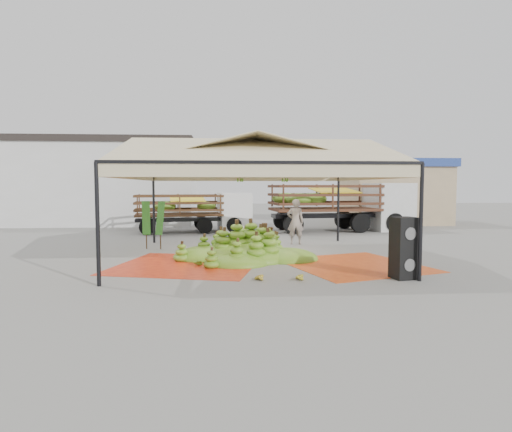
{
  "coord_description": "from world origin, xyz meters",
  "views": [
    {
      "loc": [
        -0.92,
        -14.45,
        2.42
      ],
      "look_at": [
        0.2,
        1.5,
        1.3
      ],
      "focal_mm": 30.0,
      "sensor_mm": 36.0,
      "label": 1
    }
  ],
  "objects": [
    {
      "name": "hand_yellow_b",
      "position": [
        0.86,
        -3.7,
        0.11
      ],
      "size": [
        0.53,
        0.45,
        0.23
      ],
      "primitive_type": "ellipsoid",
      "rotation": [
        0.0,
        0.0,
        -0.07
      ],
      "color": "gold",
      "rests_on": "ground"
    },
    {
      "name": "tarp_left",
      "position": [
        -2.12,
        -1.34,
        0.01
      ],
      "size": [
        4.95,
        4.81,
        0.01
      ],
      "primitive_type": "cube",
      "rotation": [
        0.0,
        0.0,
        -0.24
      ],
      "color": "red",
      "rests_on": "ground"
    },
    {
      "name": "canopy_tent",
      "position": [
        0.0,
        0.0,
        3.3
      ],
      "size": [
        8.1,
        8.1,
        4.0
      ],
      "color": "black",
      "rests_on": "ground"
    },
    {
      "name": "hand_red_a",
      "position": [
        3.7,
        -3.52,
        0.11
      ],
      "size": [
        0.6,
        0.56,
        0.22
      ],
      "primitive_type": "ellipsoid",
      "rotation": [
        0.0,
        0.0,
        -0.38
      ],
      "color": "#602E16",
      "rests_on": "ground"
    },
    {
      "name": "hanging_bunches",
      "position": [
        0.3,
        -0.2,
        2.62
      ],
      "size": [
        1.74,
        0.24,
        0.2
      ],
      "color": "#3E7217",
      "rests_on": "ground"
    },
    {
      "name": "truck_right",
      "position": [
        5.6,
        8.31,
        1.59
      ],
      "size": [
        7.76,
        3.37,
        2.58
      ],
      "rotation": [
        0.0,
        0.0,
        0.11
      ],
      "color": "#512D1B",
      "rests_on": "ground"
    },
    {
      "name": "tarp_right",
      "position": [
        2.99,
        -1.73,
        0.01
      ],
      "size": [
        4.74,
        4.86,
        0.01
      ],
      "primitive_type": "cube",
      "rotation": [
        0.0,
        0.0,
        0.31
      ],
      "color": "#E25715",
      "rests_on": "ground"
    },
    {
      "name": "building_white",
      "position": [
        -10.0,
        14.0,
        2.71
      ],
      "size": [
        14.3,
        6.3,
        5.4
      ],
      "color": "silver",
      "rests_on": "ground"
    },
    {
      "name": "building_tan",
      "position": [
        10.0,
        13.0,
        2.07
      ],
      "size": [
        6.3,
        5.3,
        4.1
      ],
      "color": "tan",
      "rests_on": "ground"
    },
    {
      "name": "hand_red_b",
      "position": [
        3.7,
        -3.46,
        0.09
      ],
      "size": [
        0.45,
        0.38,
        0.19
      ],
      "primitive_type": "ellipsoid",
      "rotation": [
        0.0,
        0.0,
        0.11
      ],
      "color": "brown",
      "rests_on": "ground"
    },
    {
      "name": "hand_yellow_a",
      "position": [
        -0.16,
        -3.7,
        0.11
      ],
      "size": [
        0.56,
        0.5,
        0.22
      ],
      "primitive_type": "ellipsoid",
      "rotation": [
        0.0,
        0.0,
        0.24
      ],
      "color": "gold",
      "rests_on": "ground"
    },
    {
      "name": "banana_leaves",
      "position": [
        -3.7,
        2.14,
        0.0
      ],
      "size": [
        0.96,
        1.36,
        3.7
      ],
      "primitive_type": null,
      "color": "#2A711E",
      "rests_on": "ground"
    },
    {
      "name": "hand_green",
      "position": [
        -1.85,
        -1.37,
        0.11
      ],
      "size": [
        0.62,
        0.61,
        0.22
      ],
      "primitive_type": "ellipsoid",
      "rotation": [
        0.0,
        0.0,
        -0.66
      ],
      "color": "#417B19",
      "rests_on": "ground"
    },
    {
      "name": "speaker_stack",
      "position": [
        3.7,
        -3.7,
        0.81
      ],
      "size": [
        0.68,
        0.63,
        1.62
      ],
      "rotation": [
        0.0,
        0.0,
        0.22
      ],
      "color": "black",
      "rests_on": "ground"
    },
    {
      "name": "truck_left",
      "position": [
        -2.4,
        8.26,
        1.26
      ],
      "size": [
        6.2,
        2.91,
        2.05
      ],
      "rotation": [
        0.0,
        0.0,
        0.15
      ],
      "color": "#4C2A19",
      "rests_on": "ground"
    },
    {
      "name": "banana_heap",
      "position": [
        -0.2,
        -0.37,
        0.54
      ],
      "size": [
        5.56,
        4.8,
        1.08
      ],
      "primitive_type": "ellipsoid",
      "rotation": [
        0.0,
        0.0,
        0.14
      ],
      "color": "#497E1A",
      "rests_on": "ground"
    },
    {
      "name": "vendor",
      "position": [
        1.96,
        3.08,
        0.94
      ],
      "size": [
        0.72,
        0.5,
        1.89
      ],
      "primitive_type": "imported",
      "rotation": [
        0.0,
        0.0,
        3.07
      ],
      "color": "gray",
      "rests_on": "ground"
    },
    {
      "name": "ground",
      "position": [
        0.0,
        0.0,
        0.0
      ],
      "size": [
        90.0,
        90.0,
        0.0
      ],
      "primitive_type": "plane",
      "color": "slate",
      "rests_on": "ground"
    }
  ]
}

